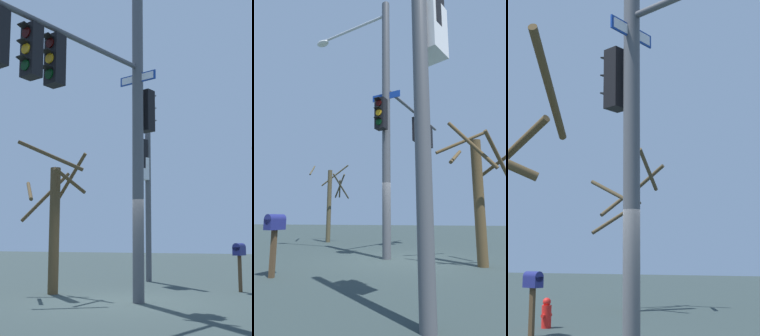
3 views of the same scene
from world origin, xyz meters
TOP-DOWN VIEW (x-y plane):
  - main_signal_pole_assembly at (-0.24, 1.10)m, footprint 5.05×5.84m
  - fire_hydrant at (-3.64, -3.69)m, footprint 0.38×0.24m
  - mailbox at (-2.39, -3.24)m, footprint 0.35×0.49m
  - bare_tree_behind_pole at (-7.99, -3.46)m, footprint 2.41×2.43m

SIDE VIEW (x-z plane):
  - fire_hydrant at x=-3.64m, z-range -0.02..0.71m
  - mailbox at x=-2.39m, z-range 0.40..1.81m
  - bare_tree_behind_pole at x=-7.99m, z-range -0.07..5.14m
  - main_signal_pole_assembly at x=-0.24m, z-range 0.43..9.91m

